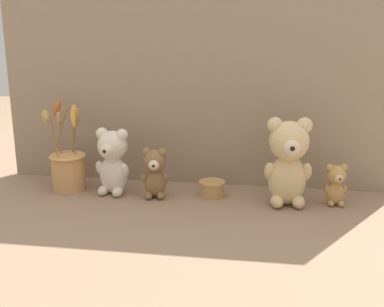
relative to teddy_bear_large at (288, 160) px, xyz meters
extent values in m
plane|color=#8E7056|center=(-0.30, 0.00, -0.14)|extent=(4.00, 4.00, 0.00)
cube|color=gray|center=(-0.30, 0.17, 0.22)|extent=(1.37, 0.02, 0.72)
ellipsoid|color=#DBBC84|center=(0.00, 0.00, -0.06)|extent=(0.13, 0.11, 0.16)
sphere|color=#DBBC84|center=(0.00, 0.00, 0.06)|extent=(0.12, 0.12, 0.12)
sphere|color=beige|center=(0.00, -0.04, 0.05)|extent=(0.06, 0.06, 0.06)
sphere|color=black|center=(0.01, -0.07, 0.05)|extent=(0.02, 0.02, 0.02)
sphere|color=#DBBC84|center=(0.04, 0.01, 0.11)|extent=(0.05, 0.05, 0.05)
sphere|color=#DBBC84|center=(-0.04, 0.00, 0.11)|extent=(0.05, 0.05, 0.05)
ellipsoid|color=#DBBC84|center=(0.06, 0.00, -0.04)|extent=(0.04, 0.06, 0.07)
ellipsoid|color=#DBBC84|center=(-0.05, -0.01, -0.04)|extent=(0.04, 0.06, 0.07)
ellipsoid|color=#DBBC84|center=(0.04, -0.03, -0.12)|extent=(0.05, 0.07, 0.04)
ellipsoid|color=#DBBC84|center=(-0.03, -0.03, -0.12)|extent=(0.05, 0.07, 0.04)
ellipsoid|color=beige|center=(-0.56, 0.02, -0.08)|extent=(0.10, 0.09, 0.13)
sphere|color=beige|center=(-0.56, 0.02, 0.02)|extent=(0.10, 0.10, 0.10)
sphere|color=beige|center=(-0.57, -0.02, 0.01)|extent=(0.05, 0.05, 0.05)
sphere|color=black|center=(-0.57, -0.04, 0.01)|extent=(0.01, 0.01, 0.01)
sphere|color=beige|center=(-0.53, 0.01, 0.06)|extent=(0.04, 0.04, 0.04)
sphere|color=beige|center=(-0.60, 0.02, 0.06)|extent=(0.04, 0.04, 0.04)
ellipsoid|color=beige|center=(-0.52, 0.00, -0.06)|extent=(0.03, 0.05, 0.06)
ellipsoid|color=beige|center=(-0.61, 0.01, -0.06)|extent=(0.03, 0.05, 0.06)
ellipsoid|color=beige|center=(-0.54, -0.02, -0.13)|extent=(0.04, 0.06, 0.03)
ellipsoid|color=beige|center=(-0.59, -0.01, -0.13)|extent=(0.04, 0.06, 0.03)
ellipsoid|color=olive|center=(-0.42, 0.00, -0.10)|extent=(0.08, 0.07, 0.10)
sphere|color=olive|center=(-0.42, 0.00, -0.02)|extent=(0.07, 0.07, 0.07)
sphere|color=beige|center=(-0.42, -0.03, -0.03)|extent=(0.04, 0.04, 0.04)
sphere|color=black|center=(-0.41, -0.04, -0.03)|extent=(0.01, 0.01, 0.01)
sphere|color=olive|center=(-0.39, 0.00, 0.01)|extent=(0.03, 0.03, 0.03)
sphere|color=olive|center=(-0.45, 0.00, 0.01)|extent=(0.03, 0.03, 0.03)
ellipsoid|color=olive|center=(-0.39, 0.00, -0.08)|extent=(0.03, 0.04, 0.04)
ellipsoid|color=olive|center=(-0.45, -0.01, -0.08)|extent=(0.03, 0.04, 0.04)
ellipsoid|color=olive|center=(-0.40, -0.02, -0.13)|extent=(0.03, 0.04, 0.02)
ellipsoid|color=olive|center=(-0.44, -0.02, -0.13)|extent=(0.03, 0.04, 0.02)
ellipsoid|color=tan|center=(0.15, 0.02, -0.11)|extent=(0.06, 0.06, 0.08)
sphere|color=tan|center=(0.15, 0.02, -0.05)|extent=(0.06, 0.06, 0.06)
sphere|color=#D1B289|center=(0.15, -0.01, -0.05)|extent=(0.03, 0.03, 0.03)
sphere|color=black|center=(0.16, -0.02, -0.05)|extent=(0.01, 0.01, 0.01)
sphere|color=tan|center=(0.17, 0.02, -0.02)|extent=(0.02, 0.02, 0.02)
sphere|color=tan|center=(0.13, 0.01, -0.02)|extent=(0.02, 0.02, 0.02)
ellipsoid|color=tan|center=(0.18, 0.02, -0.09)|extent=(0.02, 0.03, 0.03)
ellipsoid|color=tan|center=(0.12, 0.01, -0.09)|extent=(0.02, 0.03, 0.03)
ellipsoid|color=tan|center=(0.17, 0.00, -0.13)|extent=(0.02, 0.03, 0.02)
ellipsoid|color=tan|center=(0.14, 0.00, -0.13)|extent=(0.02, 0.03, 0.02)
cylinder|color=tan|center=(-0.73, 0.03, -0.08)|extent=(0.11, 0.11, 0.12)
torus|color=tan|center=(-0.73, 0.03, -0.03)|extent=(0.12, 0.12, 0.01)
cylinder|color=olive|center=(-0.71, 0.05, 0.05)|extent=(0.02, 0.01, 0.14)
ellipsoid|color=gold|center=(-0.71, 0.06, 0.12)|extent=(0.03, 0.03, 0.06)
cylinder|color=olive|center=(-0.70, 0.02, 0.04)|extent=(0.01, 0.01, 0.12)
ellipsoid|color=gold|center=(-0.70, 0.02, 0.10)|extent=(0.02, 0.02, 0.06)
cylinder|color=olive|center=(-0.76, 0.06, 0.05)|extent=(0.05, 0.04, 0.15)
ellipsoid|color=#C65B28|center=(-0.78, 0.08, 0.13)|extent=(0.04, 0.04, 0.06)
cylinder|color=olive|center=(-0.76, 0.00, 0.05)|extent=(0.04, 0.03, 0.14)
ellipsoid|color=tan|center=(-0.77, -0.02, 0.12)|extent=(0.04, 0.04, 0.05)
cylinder|color=olive|center=(-0.71, 0.06, 0.04)|extent=(0.03, 0.02, 0.12)
ellipsoid|color=tan|center=(-0.70, 0.07, 0.10)|extent=(0.04, 0.03, 0.07)
cylinder|color=olive|center=(-0.75, 0.04, 0.04)|extent=(0.01, 0.01, 0.12)
ellipsoid|color=tan|center=(-0.75, 0.04, 0.10)|extent=(0.02, 0.03, 0.04)
cylinder|color=tan|center=(-0.24, 0.04, -0.12)|extent=(0.08, 0.08, 0.04)
cylinder|color=tan|center=(-0.24, 0.04, -0.10)|extent=(0.09, 0.09, 0.01)
camera|label=1|loc=(-0.08, -1.45, 0.41)|focal=45.00mm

